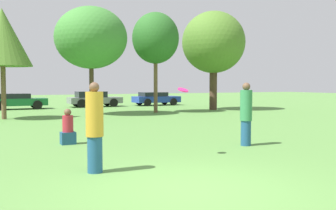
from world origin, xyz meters
name	(u,v)px	position (x,y,z in m)	size (l,w,h in m)	color
ground_plane	(190,189)	(0.00, 0.00, 0.00)	(120.00, 120.00, 0.00)	#54843D
person_thrower	(95,127)	(-1.15, 2.00, 0.96)	(0.37, 0.37, 1.90)	navy
person_catcher	(246,114)	(3.92, 3.43, 0.96)	(0.36, 0.36, 1.90)	navy
frisbee	(183,90)	(1.37, 2.73, 1.71)	(0.29, 0.27, 0.14)	#F21E72
bystander_sitting	(68,130)	(-0.81, 6.11, 0.45)	(0.44, 0.37, 1.10)	navy
tree_2	(2,37)	(-1.96, 16.12, 4.26)	(3.00, 3.00, 5.78)	brown
tree_3	(91,38)	(2.92, 16.78, 4.56)	(4.27, 4.27, 6.40)	#473323
tree_4	(156,38)	(7.13, 16.80, 4.75)	(3.00, 3.00, 6.41)	brown
tree_5	(214,43)	(11.87, 17.30, 4.75)	(4.45, 4.45, 6.95)	#473323
parked_car_green	(17,101)	(-0.50, 24.23, 0.62)	(3.92, 1.97, 1.15)	#196633
parked_car_grey	(94,99)	(5.29, 24.64, 0.66)	(4.18, 1.93, 1.24)	slate
parked_car_blue	(156,98)	(10.65, 24.41, 0.61)	(3.91, 1.99, 1.12)	#1E389E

